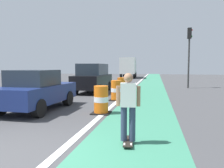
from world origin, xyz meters
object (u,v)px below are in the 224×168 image
at_px(parked_suv_second, 93,78).
at_px(traffic_light_corner, 189,47).
at_px(parked_sedan_nearest, 36,91).
at_px(traffic_barrel_mid, 116,91).
at_px(skateboarder_on_lane, 128,106).
at_px(traffic_barrel_back, 121,86).
at_px(traffic_barrel_front, 101,100).
at_px(delivery_truck_down_block, 129,67).

bearing_deg(parked_suv_second, traffic_light_corner, 31.65).
xyz_separation_m(parked_suv_second, traffic_light_corner, (7.18, 4.43, 2.47)).
height_order(parked_sedan_nearest, traffic_barrel_mid, parked_sedan_nearest).
height_order(skateboarder_on_lane, parked_suv_second, parked_suv_second).
distance_m(parked_sedan_nearest, traffic_barrel_back, 6.92).
xyz_separation_m(parked_sedan_nearest, traffic_barrel_front, (2.84, -0.10, -0.30)).
bearing_deg(traffic_barrel_back, traffic_barrel_mid, -86.26).
bearing_deg(traffic_light_corner, traffic_barrel_back, -136.13).
relative_size(traffic_barrel_back, traffic_light_corner, 0.21).
distance_m(traffic_barrel_front, traffic_barrel_mid, 3.42).
bearing_deg(traffic_light_corner, skateboarder_on_lane, -102.97).
height_order(parked_suv_second, traffic_light_corner, traffic_light_corner).
relative_size(parked_suv_second, traffic_barrel_back, 4.22).
distance_m(skateboarder_on_lane, traffic_barrel_mid, 6.74).
height_order(parked_sedan_nearest, parked_suv_second, parked_suv_second).
height_order(traffic_barrel_front, traffic_barrel_back, same).
relative_size(delivery_truck_down_block, traffic_light_corner, 1.51).
xyz_separation_m(traffic_barrel_front, traffic_light_corner, (4.80, 11.33, 2.97)).
xyz_separation_m(skateboarder_on_lane, traffic_barrel_front, (-1.47, 3.14, -0.38)).
distance_m(traffic_barrel_front, delivery_truck_down_block, 27.67).
distance_m(skateboarder_on_lane, traffic_barrel_back, 9.80).
bearing_deg(skateboarder_on_lane, traffic_barrel_back, 99.99).
relative_size(parked_suv_second, traffic_barrel_mid, 4.22).
relative_size(skateboarder_on_lane, traffic_barrel_front, 1.55).
height_order(traffic_barrel_mid, traffic_barrel_back, same).
height_order(parked_suv_second, traffic_barrel_back, parked_suv_second).
bearing_deg(delivery_truck_down_block, traffic_light_corner, -66.06).
bearing_deg(skateboarder_on_lane, traffic_light_corner, 77.03).
height_order(traffic_barrel_back, traffic_light_corner, traffic_light_corner).
bearing_deg(parked_sedan_nearest, traffic_barrel_back, 67.83).
bearing_deg(delivery_truck_down_block, traffic_barrel_front, -85.03).
relative_size(parked_suv_second, traffic_barrel_front, 4.22).
distance_m(skateboarder_on_lane, parked_sedan_nearest, 5.39).
bearing_deg(parked_sedan_nearest, parked_suv_second, 86.13).
xyz_separation_m(skateboarder_on_lane, delivery_truck_down_block, (-3.86, 30.68, 0.94)).
relative_size(traffic_barrel_front, traffic_barrel_back, 1.00).
bearing_deg(parked_sedan_nearest, traffic_barrel_mid, 49.79).
distance_m(traffic_barrel_mid, delivery_truck_down_block, 24.27).
xyz_separation_m(parked_suv_second, delivery_truck_down_block, (-0.02, 20.63, 0.81)).
distance_m(parked_suv_second, delivery_truck_down_block, 20.65).
bearing_deg(skateboarder_on_lane, traffic_barrel_front, 115.04).
bearing_deg(parked_suv_second, delivery_truck_down_block, 90.05).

